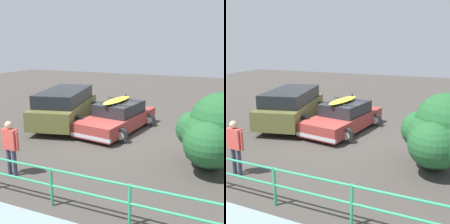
{
  "view_description": "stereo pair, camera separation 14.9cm",
  "coord_description": "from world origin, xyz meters",
  "views": [
    {
      "loc": [
        -4.2,
        10.4,
        3.73
      ],
      "look_at": [
        0.18,
        0.11,
        0.95
      ],
      "focal_mm": 45.0,
      "sensor_mm": 36.0,
      "label": 1
    },
    {
      "loc": [
        -4.34,
        10.34,
        3.73
      ],
      "look_at": [
        0.18,
        0.11,
        0.95
      ],
      "focal_mm": 45.0,
      "sensor_mm": 36.0,
      "label": 2
    }
  ],
  "objects": [
    {
      "name": "railing_fence",
      "position": [
        0.34,
        5.55,
        0.65
      ],
      "size": [
        9.64,
        0.1,
        0.96
      ],
      "color": "#2D9366",
      "rests_on": "ground"
    },
    {
      "name": "sedan_car",
      "position": [
        0.17,
        -0.53,
        0.58
      ],
      "size": [
        2.73,
        4.42,
        1.5
      ],
      "color": "#9E3833",
      "rests_on": "ground"
    },
    {
      "name": "person_bystander",
      "position": [
        1.36,
        4.66,
        0.97
      ],
      "size": [
        0.63,
        0.21,
        1.61
      ],
      "color": "#33384C",
      "rests_on": "ground"
    },
    {
      "name": "suv_car",
      "position": [
        2.72,
        -0.35,
        0.87
      ],
      "size": [
        3.3,
        4.83,
        1.64
      ],
      "color": "brown",
      "rests_on": "ground"
    },
    {
      "name": "ground_plane",
      "position": [
        0.0,
        0.0,
        -0.01
      ],
      "size": [
        44.0,
        44.0,
        0.02
      ],
      "primitive_type": "cube",
      "color": "#423D38",
      "rests_on": "ground"
    },
    {
      "name": "bush_near_left",
      "position": [
        -3.83,
        1.99,
        1.08
      ],
      "size": [
        2.26,
        2.43,
        2.32
      ],
      "color": "brown",
      "rests_on": "ground"
    }
  ]
}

